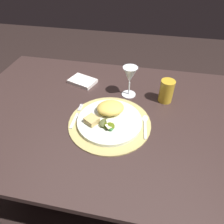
% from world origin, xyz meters
% --- Properties ---
extents(ground_plane, '(6.00, 6.00, 0.00)m').
position_xyz_m(ground_plane, '(0.00, 0.00, 0.00)').
color(ground_plane, black).
extents(dining_table, '(1.27, 0.87, 0.74)m').
position_xyz_m(dining_table, '(0.00, 0.00, 0.62)').
color(dining_table, '#352523').
rests_on(dining_table, ground).
extents(placemat, '(0.35, 0.35, 0.01)m').
position_xyz_m(placemat, '(0.06, -0.07, 0.74)').
color(placemat, tan).
rests_on(placemat, dining_table).
extents(dinner_plate, '(0.27, 0.27, 0.02)m').
position_xyz_m(dinner_plate, '(0.06, -0.07, 0.75)').
color(dinner_plate, silver).
rests_on(dinner_plate, placemat).
extents(pasta_serving, '(0.14, 0.13, 0.05)m').
position_xyz_m(pasta_serving, '(0.05, -0.02, 0.78)').
color(pasta_serving, '#EBC255').
rests_on(pasta_serving, dinner_plate).
extents(salad_greens, '(0.08, 0.07, 0.02)m').
position_xyz_m(salad_greens, '(0.06, -0.11, 0.77)').
color(salad_greens, '#327C36').
rests_on(salad_greens, dinner_plate).
extents(bread_piece, '(0.07, 0.07, 0.02)m').
position_xyz_m(bread_piece, '(-0.01, -0.10, 0.77)').
color(bread_piece, tan).
rests_on(bread_piece, dinner_plate).
extents(fork, '(0.01, 0.16, 0.00)m').
position_xyz_m(fork, '(-0.09, -0.06, 0.75)').
color(fork, silver).
rests_on(fork, placemat).
extents(spoon, '(0.03, 0.14, 0.01)m').
position_xyz_m(spoon, '(0.21, -0.04, 0.75)').
color(spoon, silver).
rests_on(spoon, placemat).
extents(napkin, '(0.16, 0.13, 0.02)m').
position_xyz_m(napkin, '(-0.15, 0.21, 0.75)').
color(napkin, silver).
rests_on(napkin, dining_table).
extents(wine_glass, '(0.07, 0.07, 0.15)m').
position_xyz_m(wine_glass, '(0.11, 0.15, 0.85)').
color(wine_glass, silver).
rests_on(wine_glass, dining_table).
extents(amber_tumbler, '(0.06, 0.06, 0.11)m').
position_xyz_m(amber_tumbler, '(0.29, 0.14, 0.79)').
color(amber_tumbler, gold).
rests_on(amber_tumbler, dining_table).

